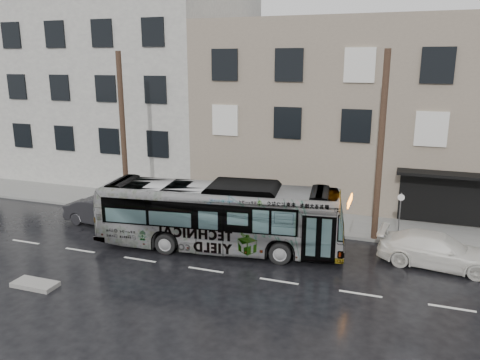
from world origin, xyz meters
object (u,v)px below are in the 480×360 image
object	(u,v)px
utility_pole_front	(381,148)
sign_post	(399,217)
bus	(219,216)
utility_pole_rear	(123,133)
dark_sedan	(104,212)
white_sedan	(437,250)

from	to	relation	value
utility_pole_front	sign_post	world-z (taller)	utility_pole_front
sign_post	bus	bearing A→B (deg)	-156.87
utility_pole_front	bus	xyz separation A→B (m)	(-6.84, -3.39, -3.05)
utility_pole_rear	bus	size ratio (longest dim) A/B	0.78
utility_pole_rear	sign_post	world-z (taller)	utility_pole_rear
dark_sedan	bus	bearing A→B (deg)	-94.25
utility_pole_rear	white_sedan	xyz separation A→B (m)	(16.73, -2.12, -3.94)
sign_post	white_sedan	distance (m)	2.75
dark_sedan	white_sedan	bearing A→B (deg)	-85.22
utility_pole_rear	dark_sedan	world-z (taller)	utility_pole_rear
utility_pole_rear	bus	world-z (taller)	utility_pole_rear
utility_pole_rear	white_sedan	size ratio (longest dim) A/B	1.83
white_sedan	dark_sedan	world-z (taller)	dark_sedan
sign_post	bus	size ratio (longest dim) A/B	0.21
utility_pole_rear	dark_sedan	size ratio (longest dim) A/B	2.07
bus	dark_sedan	distance (m)	7.25
bus	dark_sedan	world-z (taller)	bus
sign_post	white_sedan	world-z (taller)	sign_post
dark_sedan	sign_post	bearing A→B (deg)	-77.14
utility_pole_front	bus	size ratio (longest dim) A/B	0.78
sign_post	bus	world-z (taller)	bus
bus	utility_pole_front	bearing A→B (deg)	-70.69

